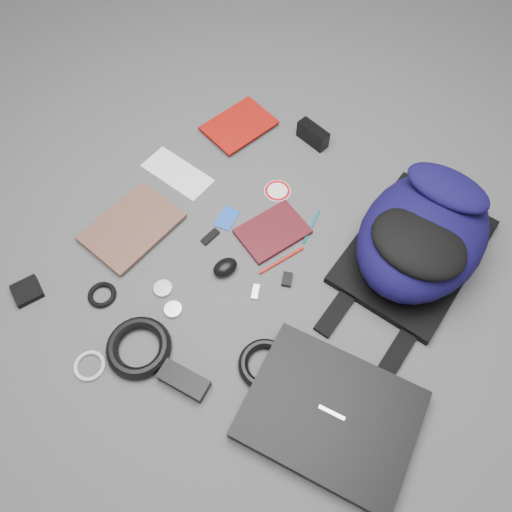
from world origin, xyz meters
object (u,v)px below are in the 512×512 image
Objects in this scene: compact_camera at (313,135)px; dvd_case at (273,232)px; laptop at (331,414)px; mouse at (225,267)px; backpack at (423,234)px; pouch at (27,291)px; comic_book at (110,210)px; power_brick at (184,380)px; textbook_red at (223,112)px.

dvd_case is at bearing -64.45° from compact_camera.
mouse is at bearing 150.30° from laptop.
laptop is at bearing -84.61° from backpack.
dvd_case is (-0.38, -0.17, -0.10)m from backpack.
dvd_case is 1.75× the size of compact_camera.
backpack reaches higher than dvd_case.
backpack reaches higher than pouch.
comic_book reaches higher than pouch.
pouch is (-0.42, -0.37, -0.01)m from mouse.
laptop reaches higher than power_brick.
compact_camera is at bearing 124.66° from dvd_case.
pouch is (-0.01, -0.34, -0.00)m from comic_book.
comic_book is at bearing -154.96° from mouse.
laptop is 1.49× the size of comic_book.
textbook_red is 0.33m from compact_camera.
comic_book is 0.42m from mouse.
compact_camera is (0.32, 0.07, 0.02)m from textbook_red.
backpack is at bearing -11.75° from compact_camera.
backpack is 1.87× the size of comic_book.
textbook_red is 0.52m from dvd_case.
mouse is at bearing 10.24° from comic_book.
laptop is 3.61× the size of compact_camera.
backpack is 4.55× the size of compact_camera.
laptop is at bearing -1.89° from mouse.
textbook_red is at bearing -155.55° from compact_camera.
mouse is (-0.43, -0.36, -0.09)m from backpack.
dvd_case is 0.40m from compact_camera.
compact_camera is (-0.09, 0.39, 0.02)m from dvd_case.
mouse is (-0.46, 0.19, -0.00)m from laptop.
power_brick reaches higher than textbook_red.
power_brick is at bearing -68.08° from compact_camera.
pouch is (-0.88, -0.18, -0.01)m from laptop.
compact_camera is at bearing 116.43° from laptop.
dvd_case is (0.46, 0.22, -0.00)m from comic_book.
backpack is at bearing 45.68° from dvd_case.
textbook_red is 2.00× the size of compact_camera.
mouse reaches higher than power_brick.
compact_camera is (-0.47, 0.21, -0.08)m from backpack.
comic_book is 1.38× the size of dvd_case.
compact_camera reaches higher than dvd_case.
textbook_red is at bearing 90.61° from comic_book.
pouch is (-0.06, -0.87, -0.00)m from textbook_red.
laptop reaches higher than pouch.
laptop is 3.11× the size of power_brick.
laptop is 0.91m from compact_camera.
laptop reaches higher than mouse.
comic_book is (-0.88, 0.16, -0.01)m from laptop.
textbook_red is at bearing 172.03° from backpack.
backpack reaches higher than textbook_red.
power_brick is 1.77× the size of pouch.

